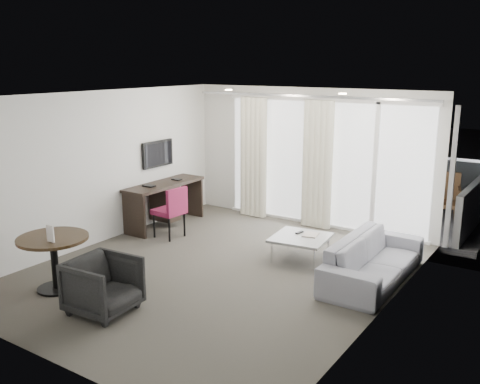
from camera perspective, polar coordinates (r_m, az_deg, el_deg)
The scene contains 27 objects.
floor at distance 8.13m, azimuth -2.36°, elevation -8.40°, with size 5.00×6.00×0.00m, color #47443C.
ceiling at distance 7.55m, azimuth -2.56°, elevation 10.22°, with size 5.00×6.00×0.00m, color white.
wall_left at distance 9.39m, azimuth -14.91°, elevation 2.46°, with size 0.00×6.00×2.60m, color silver.
wall_right at distance 6.62m, azimuth 15.34°, elevation -2.17°, with size 0.00×6.00×2.60m, color silver.
wall_front at distance 5.68m, azimuth -20.59°, elevation -5.21°, with size 5.00×0.00×2.60m, color silver.
window_panel at distance 10.14m, azimuth 8.91°, elevation 2.99°, with size 4.00×0.02×2.38m, color white, non-canonical shape.
window_frame at distance 10.13m, azimuth 8.87°, elevation 2.97°, with size 4.10×0.06×2.44m, color white, non-canonical shape.
curtain_left at distance 10.68m, azimuth 1.45°, elevation 3.68°, with size 0.60×0.20×2.38m, color beige, non-canonical shape.
curtain_right at distance 10.01m, azimuth 8.25°, elevation 2.87°, with size 0.60×0.20×2.38m, color beige, non-canonical shape.
curtain_track at distance 9.97m, azimuth 7.18°, elevation 10.11°, with size 4.80×0.04×0.04m, color #B2B2B7, non-canonical shape.
downlight_a at distance 9.37m, azimuth -1.23°, elevation 10.84°, with size 0.12×0.12×0.02m, color #FFE0B2.
downlight_b at distance 8.35m, azimuth 10.89°, elevation 10.26°, with size 0.12×0.12×0.02m, color #FFE0B2.
desk at distance 10.30m, azimuth -8.01°, elevation -1.31°, with size 0.55×1.77×0.83m, color black, non-canonical shape.
tv at distance 10.35m, azimuth -8.78°, elevation 4.05°, with size 0.05×0.80×0.50m, color black, non-canonical shape.
desk_chair at distance 9.58m, azimuth -7.60°, elevation -2.12°, with size 0.51×0.47×0.93m, color maroon, non-canonical shape.
round_table at distance 7.78m, azimuth -19.15°, elevation -7.20°, with size 0.95×0.95×0.76m, color #2F2010, non-canonical shape.
menu_card at distance 7.47m, azimuth -19.48°, elevation -5.33°, with size 0.12×0.02×0.23m, color white, non-canonical shape.
tub_armchair at distance 6.95m, azimuth -14.38°, elevation -9.65°, with size 0.75×0.78×0.71m, color black.
coffee_table at distance 8.57m, azimuth 6.46°, elevation -5.93°, with size 0.84×0.84×0.38m, color gray, non-canonical shape.
remote at distance 8.68m, azimuth 6.34°, elevation -4.48°, with size 0.05×0.15×0.02m, color black, non-canonical shape.
magazine at distance 8.60m, azimuth 7.53°, elevation -4.69°, with size 0.22×0.28×0.02m, color gray, non-canonical shape.
sofa at distance 7.92m, azimuth 14.07°, elevation -6.99°, with size 2.15×0.84×0.63m, color gray.
terrace_slab at distance 11.79m, azimuth 11.79°, elevation -1.93°, with size 5.60×3.00×0.12m, color #4D4D50.
rattan_chair_a at distance 10.97m, azimuth 15.47°, elevation -0.87°, with size 0.53×0.53×0.78m, color brown, non-canonical shape.
rattan_chair_b at distance 11.61m, azimuth 20.98°, elevation -0.30°, with size 0.59×0.59×0.86m, color brown, non-canonical shape.
rattan_table at distance 10.75m, azimuth 14.64°, elevation -1.98°, with size 0.46×0.46×0.46m, color brown, non-canonical shape.
balustrade at distance 12.98m, azimuth 14.31°, elevation 1.91°, with size 5.50×0.06×1.05m, color #B2B2B7, non-canonical shape.
Camera 1 is at (4.44, -6.09, 3.05)m, focal length 40.00 mm.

